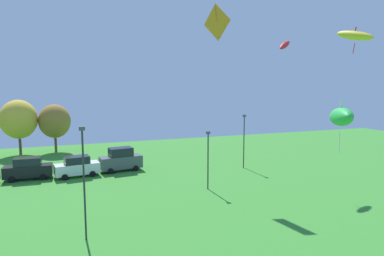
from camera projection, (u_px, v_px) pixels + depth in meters
The scene contains 12 objects.
kite_flying_1 at pixel (355, 35), 24.37m from camera, with size 1.22×3.01×1.88m.
kite_flying_3 at pixel (285, 45), 35.11m from camera, with size 2.53×2.02×1.89m.
kite_flying_4 at pixel (341, 117), 22.42m from camera, with size 4.25×5.28×3.54m.
kite_flying_5 at pixel (217, 22), 32.93m from camera, with size 1.33×3.26×3.48m.
parked_car_second_from_left at pixel (28, 169), 35.45m from camera, with size 4.73×2.08×2.30m.
parked_car_third_from_left at pixel (77, 166), 36.53m from camera, with size 4.74×2.46×2.22m.
parked_car_rightmost_in_row at pixel (121, 160), 39.02m from camera, with size 4.84×2.44×2.68m.
light_post_0 at pixel (244, 138), 40.14m from camera, with size 0.36×0.20×6.33m.
light_post_1 at pixel (208, 156), 31.83m from camera, with size 0.36×0.20×5.50m.
light_post_3 at pixel (84, 178), 21.11m from camera, with size 0.36×0.20×7.22m.
treeline_tree_2 at pixel (19, 119), 47.91m from camera, with size 4.97×4.97×7.73m.
treeline_tree_3 at pixel (55, 121), 49.79m from camera, with size 4.45×4.45×7.00m.
Camera 1 is at (-4.85, 1.09, 9.68)m, focal length 32.00 mm.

